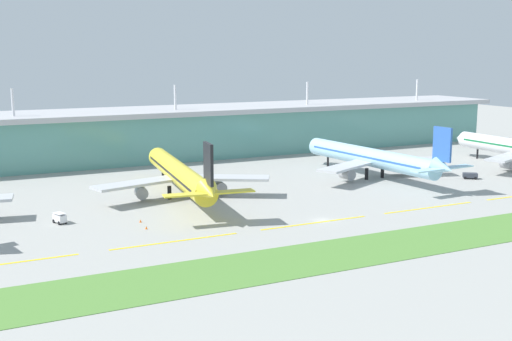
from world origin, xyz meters
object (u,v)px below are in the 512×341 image
Objects in this scene: airliner_near_middle at (180,174)px; baggage_cart at (60,218)px; pushback_tug at (470,175)px; safety_cone_left_wingtip at (146,228)px; safety_cone_nose_front at (140,221)px; airliner_far_middle at (372,158)px.

baggage_cart is at bearing -157.78° from airliner_near_middle.
safety_cone_left_wingtip is (-108.61, -12.70, -0.75)m from pushback_tug.
airliner_near_middle is 17.86× the size of baggage_cart.
safety_cone_left_wingtip is (-18.17, -27.93, -6.11)m from airliner_near_middle.
airliner_near_middle is 33.87m from safety_cone_left_wingtip.
safety_cone_left_wingtip is at bearing -123.05° from airliner_near_middle.
baggage_cart reaches higher than safety_cone_nose_front.
safety_cone_left_wingtip is at bearing -173.33° from pushback_tug.
airliner_near_middle is 37.63m from baggage_cart.
airliner_near_middle reaches higher than safety_cone_nose_front.
safety_cone_nose_front is (16.90, -7.45, -0.91)m from baggage_cart.
airliner_far_middle is at bearing -0.14° from airliner_near_middle.
airliner_far_middle reaches higher than baggage_cart.
airliner_near_middle and airliner_far_middle have the same top height.
safety_cone_nose_front is at bearing 85.00° from safety_cone_left_wingtip.
baggage_cart is 5.69× the size of safety_cone_left_wingtip.
airliner_near_middle is 101.57× the size of safety_cone_nose_front.
baggage_cart reaches higher than pushback_tug.
airliner_far_middle is 96.84× the size of safety_cone_left_wingtip.
baggage_cart is (-34.51, -14.09, -5.19)m from airliner_near_middle.
pushback_tug is 108.24m from safety_cone_nose_front.
airliner_near_middle is at bearing 22.22° from baggage_cart.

